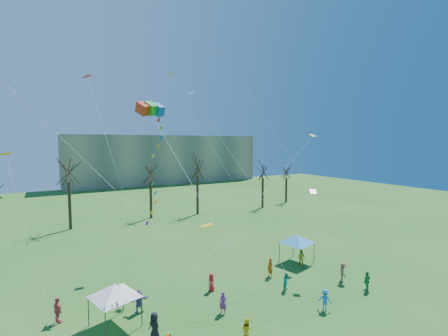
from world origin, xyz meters
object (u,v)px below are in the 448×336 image
canopy_tent_white (115,291)px  big_box_kite (158,172)px  distant_building (164,159)px  canopy_tent_blue (297,239)px

canopy_tent_white → big_box_kite: bearing=18.1°
big_box_kite → distant_building: bearing=70.4°
distant_building → big_box_kite: (-26.16, -73.61, 3.11)m
big_box_kite → canopy_tent_white: (-3.69, -1.20, -8.04)m
distant_building → canopy_tent_white: 80.70m
big_box_kite → canopy_tent_white: bearing=-161.9°
distant_building → canopy_tent_white: distant_building is taller
big_box_kite → canopy_tent_white: size_ratio=4.63×
distant_building → canopy_tent_blue: 73.37m
distant_building → big_box_kite: bearing=-109.6°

